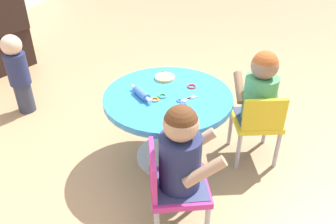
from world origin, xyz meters
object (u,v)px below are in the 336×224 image
Objects in this scene: craft_table at (168,113)px; child_chair_right at (257,122)px; craft_scissors at (185,100)px; child_chair_left at (173,186)px; seated_child_left at (181,152)px; toddler_standing at (18,72)px; rolling_pin at (141,93)px; seated_child_right at (261,89)px.

child_chair_right is at bearing -77.12° from craft_table.
craft_scissors is at bearing -112.07° from craft_table.
craft_table is at bearing 102.88° from child_chair_right.
craft_scissors is (0.52, 0.04, 0.21)m from child_chair_left.
seated_child_left is 1.76m from toddler_standing.
craft_table is at bearing 15.45° from child_chair_left.
seated_child_left is at bearing -120.52° from toddler_standing.
seated_child_left is 0.82m from child_chair_right.
child_chair_left is at bearing -121.53° from toddler_standing.
child_chair_right is (0.13, -0.58, -0.07)m from craft_table.
seated_child_left reaches higher than craft_table.
toddler_standing is 1.49m from craft_scissors.
craft_table is 0.23m from rolling_pin.
child_chair_right reaches higher than craft_table.
seated_child_right reaches higher than craft_table.
child_chair_right is at bearing -96.10° from toddler_standing.
seated_child_left is 0.76× the size of toddler_standing.
rolling_pin is at bearing 35.23° from seated_child_left.
craft_table is at bearing 19.32° from seated_child_left.
rolling_pin is (-0.23, 0.72, 0.00)m from seated_child_right.
craft_table is 1.61× the size of seated_child_right.
rolling_pin is at bearing -108.74° from toddler_standing.
rolling_pin is at bearing 31.56° from child_chair_left.
child_chair_left is 0.23m from seated_child_left.
toddler_standing is 1.24m from rolling_pin.
seated_child_right is at bearing -94.98° from toddler_standing.
toddler_standing is at bearing 58.47° from child_chair_left.
child_chair_left is 1.00× the size of child_chair_right.
toddler_standing is at bearing 83.90° from child_chair_right.
seated_child_left is 0.82m from seated_child_right.
craft_scissors reaches higher than craft_table.
child_chair_left is at bearing -148.44° from rolling_pin.
seated_child_left reaches higher than rolling_pin.
seated_child_right reaches higher than child_chair_right.
seated_child_left reaches higher than craft_scissors.
toddler_standing is (0.90, 1.47, 0.05)m from child_chair_left.
seated_child_right is at bearing -26.96° from seated_child_left.
rolling_pin reaches higher than craft_table.
child_chair_right is 3.90× the size of craft_scissors.
seated_child_right is (0.73, -0.37, 0.00)m from seated_child_left.
toddler_standing is (0.89, 1.51, -0.17)m from seated_child_left.
rolling_pin is (-0.06, 0.16, 0.16)m from craft_table.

